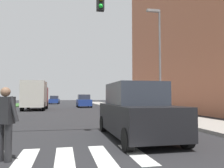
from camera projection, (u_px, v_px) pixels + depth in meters
ground_plane at (60, 109)px, 26.37m from camera, size 140.00×140.00×0.00m
crosswalk at (45, 158)px, 5.38m from camera, size 4.95×2.20×0.01m
sidewalk_right at (127, 109)px, 25.97m from camera, size 3.00×64.00×0.15m
street_lamp_right at (159, 52)px, 15.96m from camera, size 1.02×0.24×7.50m
pedestrian_performer at (5, 120)px, 5.19m from camera, size 0.70×0.43×1.69m
suv_crossing at (136, 112)px, 8.14m from camera, size 1.99×4.61×1.97m
sedan_midblock at (84, 101)px, 31.47m from camera, size 1.92×4.11×1.75m
sedan_distant at (54, 100)px, 45.41m from camera, size 2.03×4.56×1.63m
truck_box_delivery at (35, 95)px, 25.14m from camera, size 2.40×6.20×3.10m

